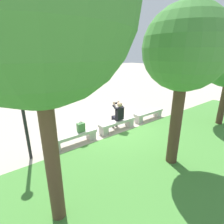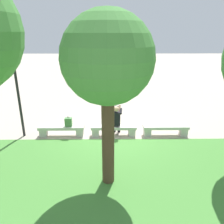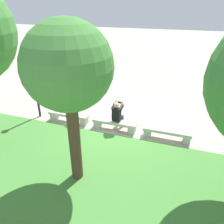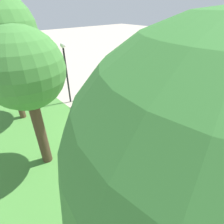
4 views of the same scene
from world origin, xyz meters
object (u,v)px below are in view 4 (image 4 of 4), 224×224
backpack (87,104)px  lamp_post (66,65)px  bench_mid (84,108)px  tree_right_background (24,71)px  person_photographer (114,117)px  bench_main (149,150)px  bench_near (111,125)px  tree_behind_wall (196,160)px

backpack → lamp_post: lamp_post is taller
bench_mid → lamp_post: bearing=-1.7°
tree_right_background → backpack: bearing=-61.2°
tree_right_background → lamp_post: size_ratio=1.36×
person_photographer → lamp_post: 4.17m
bench_main → person_photographer: bearing=-2.1°
lamp_post → person_photographer: bearing=-179.5°
person_photographer → tree_right_background: (0.32, 3.09, 2.71)m
bench_near → tree_behind_wall: (-4.48, 2.60, 3.13)m
bench_near → tree_behind_wall: size_ratio=0.37×
bench_near → tree_behind_wall: bearing=149.8°
tree_behind_wall → lamp_post: size_ratio=1.48×
backpack → tree_right_background: tree_right_background is taller
lamp_post → tree_right_background: bearing=139.4°
bench_mid → tree_right_background: tree_right_background is taller
bench_main → bench_mid: bearing=0.0°
bench_near → lamp_post: 4.25m
bench_near → lamp_post: lamp_post is taller
bench_main → bench_near: size_ratio=1.00×
bench_near → backpack: backpack is taller
bench_main → lamp_post: bearing=-0.5°
tree_behind_wall → tree_right_background: bearing=5.0°
bench_mid → lamp_post: size_ratio=0.55×
bench_mid → person_photographer: bearing=-178.1°
person_photographer → tree_behind_wall: 5.79m
bench_main → lamp_post: lamp_post is taller
tree_behind_wall → bench_main: bearing=-48.5°
bench_mid → tree_behind_wall: tree_behind_wall is taller
tree_behind_wall → bench_near: bearing=-30.2°
bench_near → lamp_post: size_ratio=0.55×
bench_main → tree_behind_wall: tree_behind_wall is taller
bench_near → tree_behind_wall: tree_behind_wall is taller
tree_behind_wall → tree_right_background: 4.70m
backpack → tree_behind_wall: 7.40m
bench_near → person_photographer: person_photographer is taller
bench_near → bench_mid: same height
bench_near → tree_right_background: tree_right_background is taller
bench_mid → tree_right_background: (-1.96, 3.01, 3.15)m
bench_main → bench_near: same height
bench_main → person_photographer: 2.12m
tree_behind_wall → lamp_post: 8.74m
bench_near → bench_mid: size_ratio=1.00×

